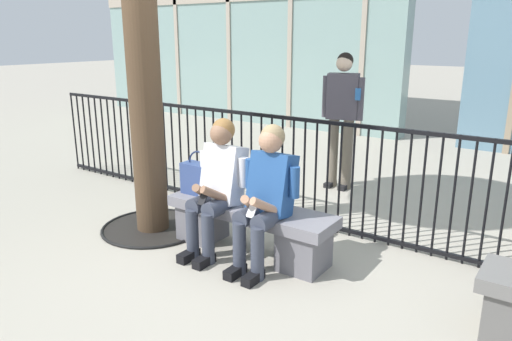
# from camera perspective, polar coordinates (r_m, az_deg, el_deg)

# --- Properties ---
(ground_plane) EXTENTS (60.00, 60.00, 0.00)m
(ground_plane) POSITION_cam_1_polar(r_m,az_deg,el_deg) (4.43, -0.75, -9.68)
(ground_plane) COLOR #A8A091
(stone_bench) EXTENTS (1.60, 0.44, 0.45)m
(stone_bench) POSITION_cam_1_polar(r_m,az_deg,el_deg) (4.32, -0.76, -6.42)
(stone_bench) COLOR slate
(stone_bench) RESTS_ON ground
(seated_person_with_phone) EXTENTS (0.52, 0.66, 1.21)m
(seated_person_with_phone) POSITION_cam_1_polar(r_m,az_deg,el_deg) (4.24, -4.62, -1.45)
(seated_person_with_phone) COLOR #383D4C
(seated_person_with_phone) RESTS_ON ground
(seated_person_companion) EXTENTS (0.52, 0.66, 1.21)m
(seated_person_companion) POSITION_cam_1_polar(r_m,az_deg,el_deg) (3.95, 1.18, -2.71)
(seated_person_companion) COLOR #383D4C
(seated_person_companion) RESTS_ON ground
(handbag_on_bench) EXTENTS (0.34, 0.16, 0.42)m
(handbag_on_bench) POSITION_cam_1_polar(r_m,az_deg,el_deg) (4.54, -6.82, -0.91)
(handbag_on_bench) COLOR #33477F
(handbag_on_bench) RESTS_ON stone_bench
(bystander_further_back) EXTENTS (0.55, 0.33, 1.71)m
(bystander_further_back) POSITION_cam_1_polar(r_m,az_deg,el_deg) (6.12, 10.24, 7.05)
(bystander_further_back) COLOR #6B6051
(bystander_further_back) RESTS_ON ground
(plaza_railing) EXTENTS (7.53, 0.04, 1.12)m
(plaza_railing) POSITION_cam_1_polar(r_m,az_deg,el_deg) (4.91, 5.09, -0.07)
(plaza_railing) COLOR black
(plaza_railing) RESTS_ON ground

